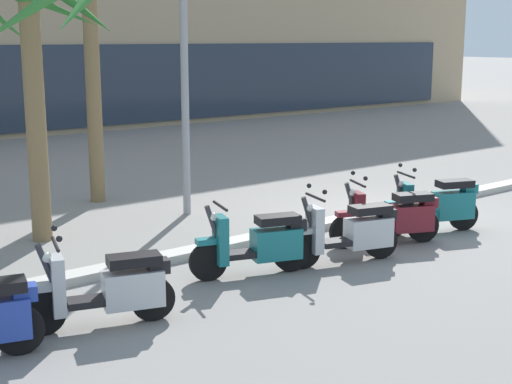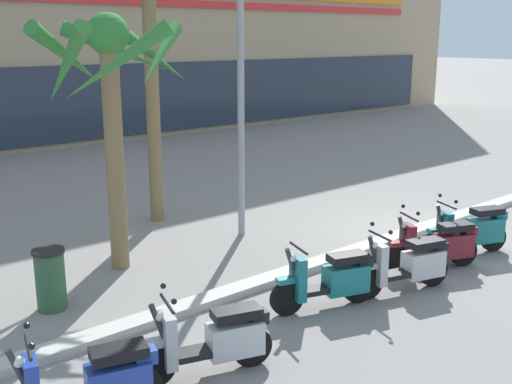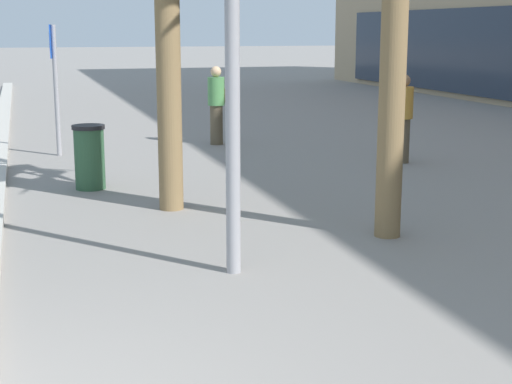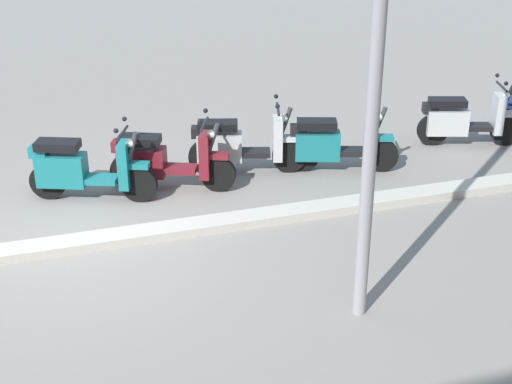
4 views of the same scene
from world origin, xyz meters
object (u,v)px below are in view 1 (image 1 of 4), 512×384
scooter_maroon_far_back (394,217)px  palm_tree_mid_walkway (33,29)px  scooter_teal_last_in_row (259,243)px  scooter_teal_mid_rear (438,205)px  scooter_silver_mid_front (110,288)px  scooter_silver_tail_end (352,232)px

scooter_maroon_far_back → palm_tree_mid_walkway: palm_tree_mid_walkway is taller
scooter_teal_last_in_row → palm_tree_mid_walkway: (-1.56, 3.62, 2.91)m
scooter_teal_mid_rear → scooter_silver_mid_front: bearing=-177.3°
scooter_maroon_far_back → scooter_teal_mid_rear: 1.15m
scooter_silver_tail_end → palm_tree_mid_walkway: palm_tree_mid_walkway is taller
scooter_maroon_far_back → scooter_teal_mid_rear: bearing=1.6°
scooter_silver_mid_front → scooter_silver_tail_end: size_ratio=0.97×
palm_tree_mid_walkway → scooter_silver_tail_end: bearing=-53.4°
palm_tree_mid_walkway → scooter_maroon_far_back: bearing=-41.8°
scooter_silver_tail_end → palm_tree_mid_walkway: 5.78m
scooter_silver_mid_front → palm_tree_mid_walkway: size_ratio=0.39×
palm_tree_mid_walkway → scooter_teal_mid_rear: bearing=-34.8°
scooter_teal_last_in_row → palm_tree_mid_walkway: palm_tree_mid_walkway is taller
scooter_silver_mid_front → scooter_teal_last_in_row: 2.52m
scooter_teal_last_in_row → scooter_teal_mid_rear: bearing=-1.5°
scooter_silver_tail_end → scooter_teal_mid_rear: 2.39m
palm_tree_mid_walkway → scooter_silver_mid_front: bearing=-103.1°
scooter_silver_mid_front → palm_tree_mid_walkway: palm_tree_mid_walkway is taller
scooter_teal_mid_rear → palm_tree_mid_walkway: (-5.35, 3.72, 2.89)m
scooter_silver_tail_end → scooter_teal_last_in_row: bearing=164.8°
scooter_silver_tail_end → palm_tree_mid_walkway: (-2.98, 4.01, 2.91)m
scooter_teal_mid_rear → palm_tree_mid_walkway: bearing=145.2°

